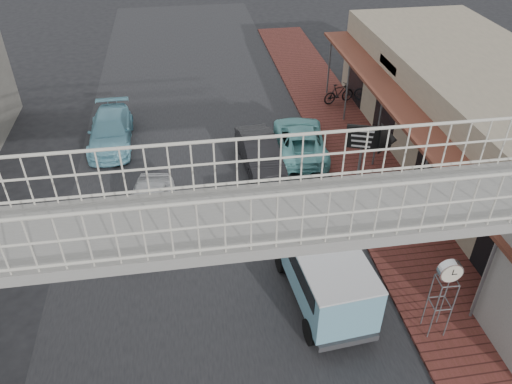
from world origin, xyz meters
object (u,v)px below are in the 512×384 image
object	(u,v)px
white_hatchback	(149,210)
angkot_far	(111,131)
motorcycle_near	(391,189)
arrow_sign	(385,140)
motorcycle_far	(339,93)
angkot_curb	(300,139)
angkot_van	(325,268)
dark_sedan	(260,153)
street_clock	(449,274)

from	to	relation	value
white_hatchback	angkot_far	world-z (taller)	white_hatchback
motorcycle_near	arrow_sign	xyz separation A→B (m)	(-0.49, 0.18, 2.00)
motorcycle_far	arrow_sign	distance (m)	8.33
motorcycle_far	arrow_sign	bearing A→B (deg)	158.29
white_hatchback	angkot_curb	size ratio (longest dim) A/B	0.88
motorcycle_near	motorcycle_far	xyz separation A→B (m)	(0.46, 8.22, 0.06)
angkot_far	angkot_van	xyz separation A→B (m)	(6.73, -10.22, 0.63)
motorcycle_near	dark_sedan	bearing A→B (deg)	32.30
dark_sedan	motorcycle_far	distance (m)	7.01
angkot_van	arrow_sign	size ratio (longest dim) A/B	1.38
dark_sedan	angkot_curb	xyz separation A→B (m)	(1.86, 0.86, -0.03)
angkot_curb	motorcycle_near	distance (m)	4.71
white_hatchback	motorcycle_near	xyz separation A→B (m)	(8.70, 0.05, -0.12)
dark_sedan	angkot_curb	world-z (taller)	dark_sedan
angkot_van	arrow_sign	bearing A→B (deg)	48.88
dark_sedan	arrow_sign	distance (m)	5.23
angkot_curb	angkot_far	distance (m)	8.19
white_hatchback	dark_sedan	xyz separation A→B (m)	(4.34, 3.18, -0.02)
white_hatchback	angkot_curb	xyz separation A→B (m)	(6.20, 4.04, -0.05)
white_hatchback	arrow_sign	world-z (taller)	arrow_sign
arrow_sign	motorcycle_near	bearing A→B (deg)	-0.30
dark_sedan	angkot_far	size ratio (longest dim) A/B	0.90
motorcycle_near	motorcycle_far	world-z (taller)	motorcycle_far
white_hatchback	angkot_far	size ratio (longest dim) A/B	0.89
dark_sedan	arrow_sign	size ratio (longest dim) A/B	1.28
angkot_far	street_clock	bearing A→B (deg)	-51.87
angkot_curb	street_clock	world-z (taller)	street_clock
dark_sedan	arrow_sign	bearing A→B (deg)	-41.49
motorcycle_far	street_clock	world-z (taller)	street_clock
dark_sedan	motorcycle_near	distance (m)	5.36
angkot_van	motorcycle_near	bearing A→B (deg)	43.83
angkot_far	motorcycle_near	distance (m)	12.03
angkot_curb	motorcycle_far	bearing A→B (deg)	-118.19
angkot_far	angkot_curb	bearing A→B (deg)	-14.20
motorcycle_far	arrow_sign	world-z (taller)	arrow_sign
white_hatchback	street_clock	size ratio (longest dim) A/B	1.54
angkot_curb	arrow_sign	size ratio (longest dim) A/B	1.46
motorcycle_near	arrow_sign	distance (m)	2.07
dark_sedan	white_hatchback	bearing A→B (deg)	-148.00
white_hatchback	angkot_van	xyz separation A→B (m)	(4.97, -4.22, 0.59)
angkot_van	motorcycle_near	xyz separation A→B (m)	(3.73, 4.27, -0.71)
motorcycle_far	dark_sedan	bearing A→B (deg)	121.59
street_clock	arrow_sign	world-z (taller)	arrow_sign
angkot_far	motorcycle_far	distance (m)	11.14
angkot_van	arrow_sign	xyz separation A→B (m)	(3.24, 4.45, 1.29)
motorcycle_far	motorcycle_near	bearing A→B (deg)	161.81
angkot_van	motorcycle_far	xyz separation A→B (m)	(4.18, 12.49, -0.65)
angkot_curb	angkot_far	world-z (taller)	angkot_far
white_hatchback	angkot_van	size ratio (longest dim) A/B	0.93
street_clock	angkot_curb	bearing A→B (deg)	100.35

